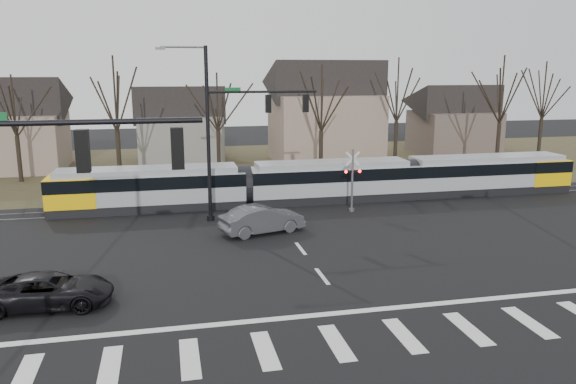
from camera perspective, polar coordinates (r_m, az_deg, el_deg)
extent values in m
plane|color=black|center=(23.10, 4.86, -10.26)|extent=(140.00, 140.00, 0.00)
cube|color=#38331E|center=(53.48, -5.29, 2.71)|extent=(140.00, 28.00, 0.01)
cube|color=silver|center=(19.09, -25.12, -16.52)|extent=(0.60, 2.60, 0.01)
cube|color=silver|center=(18.68, -17.63, -16.54)|extent=(0.60, 2.60, 0.01)
cube|color=silver|center=(18.58, -9.94, -16.28)|extent=(0.60, 2.60, 0.01)
cube|color=silver|center=(18.79, -2.33, -15.75)|extent=(0.60, 2.60, 0.01)
cube|color=silver|center=(19.30, 4.95, -14.99)|extent=(0.60, 2.60, 0.01)
cube|color=silver|center=(20.08, 11.71, -14.07)|extent=(0.60, 2.60, 0.01)
cube|color=silver|center=(21.11, 17.83, -13.07)|extent=(0.60, 2.60, 0.01)
cube|color=silver|center=(22.35, 23.29, -12.05)|extent=(0.60, 2.60, 0.01)
cube|color=silver|center=(21.52, 6.30, -12.02)|extent=(28.00, 0.35, 0.01)
cube|color=silver|center=(24.87, 3.49, -8.54)|extent=(0.18, 2.00, 0.01)
cube|color=silver|center=(28.52, 1.30, -5.76)|extent=(0.18, 2.00, 0.01)
cube|color=silver|center=(32.25, -0.38, -3.62)|extent=(0.18, 2.00, 0.01)
cube|color=silver|center=(36.04, -1.70, -1.92)|extent=(0.18, 2.00, 0.01)
cube|color=silver|center=(39.87, -2.77, -0.54)|extent=(0.18, 2.00, 0.01)
cube|color=silver|center=(43.74, -3.65, 0.59)|extent=(0.18, 2.00, 0.01)
cube|color=silver|center=(47.62, -4.38, 1.54)|extent=(0.18, 2.00, 0.01)
cube|color=silver|center=(51.52, -5.01, 2.35)|extent=(0.18, 2.00, 0.01)
cube|color=#59595E|center=(37.09, -2.02, -1.47)|extent=(90.00, 0.12, 0.06)
cube|color=#59595E|center=(38.43, -2.39, -0.99)|extent=(90.00, 0.12, 0.06)
cube|color=gray|center=(37.13, -13.97, 0.31)|extent=(12.26, 2.64, 2.75)
cube|color=black|center=(37.02, -14.02, 1.15)|extent=(12.28, 2.68, 0.80)
cube|color=yellow|center=(37.55, -21.04, 0.12)|extent=(3.02, 2.70, 1.84)
cube|color=gray|center=(38.72, 4.46, 1.12)|extent=(11.32, 2.64, 2.75)
cube|color=black|center=(38.61, 4.48, 1.93)|extent=(11.34, 2.68, 0.80)
cube|color=gray|center=(43.57, 19.49, 1.70)|extent=(12.26, 2.64, 2.75)
cube|color=black|center=(43.48, 19.54, 2.42)|extent=(12.28, 2.68, 0.80)
cube|color=yellow|center=(46.15, 24.39, 1.97)|extent=(3.02, 2.70, 1.84)
imported|color=#414247|center=(31.05, -2.62, -2.79)|extent=(4.18, 5.57, 1.54)
imported|color=black|center=(23.45, -23.10, -9.17)|extent=(2.66, 4.92, 1.30)
cylinder|color=black|center=(14.59, -21.61, 6.58)|extent=(6.50, 0.14, 0.14)
cube|color=black|center=(14.62, -20.14, 3.93)|extent=(0.32, 0.32, 1.05)
sphere|color=#FF0C07|center=(14.58, -20.23, 5.21)|extent=(0.22, 0.22, 0.22)
cube|color=black|center=(14.48, -11.17, 4.38)|extent=(0.32, 0.32, 1.05)
sphere|color=#FF0C07|center=(14.44, -11.23, 5.67)|extent=(0.22, 0.22, 0.22)
cylinder|color=black|center=(33.15, -8.11, 5.68)|extent=(0.22, 0.22, 10.20)
cylinder|color=black|center=(34.06, -7.86, -2.62)|extent=(0.44, 0.44, 0.30)
cylinder|color=black|center=(33.36, -2.59, 10.14)|extent=(6.50, 0.14, 0.14)
cube|color=#0C5926|center=(33.10, -5.62, 10.33)|extent=(0.90, 0.03, 0.22)
cube|color=black|center=(33.45, -2.02, 8.95)|extent=(0.32, 0.32, 1.05)
sphere|color=#FF0C07|center=(33.43, -2.02, 9.51)|extent=(0.22, 0.22, 0.22)
cube|color=black|center=(33.93, 1.81, 8.99)|extent=(0.32, 0.32, 1.05)
sphere|color=#FF0C07|center=(33.92, 1.81, 9.55)|extent=(0.22, 0.22, 0.22)
cube|color=#59595B|center=(32.87, -12.86, 14.04)|extent=(0.55, 0.22, 0.14)
cylinder|color=#59595B|center=(35.72, 6.54, 1.16)|extent=(0.14, 0.14, 4.00)
cylinder|color=#59595B|center=(36.14, 6.47, -1.80)|extent=(0.36, 0.36, 0.20)
cube|color=silver|center=(35.48, 6.60, 3.38)|extent=(0.95, 0.04, 0.95)
cube|color=silver|center=(35.48, 6.60, 3.38)|extent=(0.95, 0.04, 0.95)
cube|color=black|center=(35.61, 6.57, 2.11)|extent=(1.00, 0.10, 0.12)
sphere|color=#FF0C07|center=(35.40, 5.92, 2.06)|extent=(0.18, 0.18, 0.18)
sphere|color=#FF0C07|center=(35.69, 7.29, 2.11)|extent=(0.18, 0.18, 0.18)
cube|color=gray|center=(56.38, -26.28, 4.55)|extent=(9.00, 8.00, 5.00)
cube|color=slate|center=(56.75, -10.88, 5.38)|extent=(8.00, 7.00, 4.50)
cube|color=gray|center=(55.82, 3.78, 6.49)|extent=(10.00, 8.00, 6.50)
cube|color=brown|center=(63.51, 16.44, 5.81)|extent=(8.00, 7.00, 4.50)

